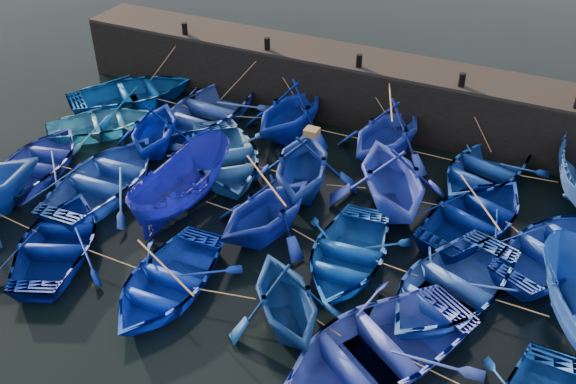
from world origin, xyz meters
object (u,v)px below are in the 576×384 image
at_px(boat_0, 133,93).
at_px(wooden_crate, 312,132).
at_px(boat_13, 39,161).
at_px(boat_8, 224,157).

height_order(boat_0, wooden_crate, wooden_crate).
xyz_separation_m(boat_0, wooden_crate, (9.71, -2.91, 1.91)).
relative_size(boat_13, wooden_crate, 10.43).
xyz_separation_m(boat_13, wooden_crate, (9.46, 3.01, 1.98)).
height_order(boat_8, wooden_crate, wooden_crate).
relative_size(boat_0, wooden_crate, 11.94).
xyz_separation_m(boat_0, boat_8, (6.24, -2.89, -0.01)).
height_order(boat_8, boat_13, boat_8).
bearing_deg(wooden_crate, boat_8, 179.59).
distance_m(boat_13, wooden_crate, 10.13).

